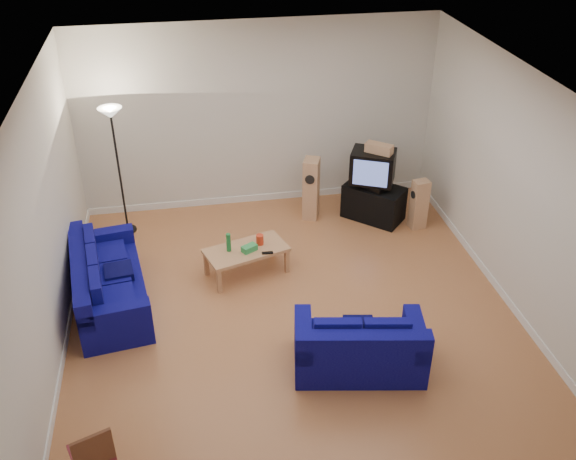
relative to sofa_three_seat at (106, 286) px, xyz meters
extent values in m
cube|color=brown|center=(2.51, -0.66, -0.30)|extent=(6.00, 6.50, 0.01)
cube|color=white|center=(2.51, -0.66, 2.90)|extent=(6.00, 6.50, 0.01)
cube|color=silver|center=(2.51, 2.59, 1.30)|extent=(6.00, 0.01, 3.20)
cube|color=silver|center=(2.51, -3.91, 1.30)|extent=(6.00, 0.01, 3.20)
cube|color=silver|center=(-0.49, -0.66, 1.30)|extent=(0.01, 6.50, 3.20)
cube|color=silver|center=(5.51, -0.66, 1.30)|extent=(0.01, 6.50, 3.20)
cube|color=white|center=(2.51, 2.58, -0.24)|extent=(6.00, 0.02, 0.12)
cube|color=white|center=(-0.48, -0.66, -0.24)|extent=(0.02, 6.50, 0.12)
cube|color=white|center=(5.50, -0.66, -0.24)|extent=(0.02, 6.50, 0.12)
cube|color=#02005F|center=(0.06, 0.01, -0.10)|extent=(1.19, 2.20, 0.40)
cube|color=#02005F|center=(-0.29, -0.04, 0.30)|extent=(0.50, 2.10, 0.41)
cube|color=#02005F|center=(-0.08, 0.94, 0.21)|extent=(0.92, 0.33, 0.23)
cube|color=#02005F|center=(0.19, -0.92, 0.21)|extent=(0.92, 0.33, 0.23)
cube|color=#06063A|center=(0.20, 0.03, 0.19)|extent=(0.43, 0.43, 0.11)
cube|color=#02005F|center=(3.11, -1.79, -0.11)|extent=(1.69, 1.13, 0.39)
cube|color=#02005F|center=(3.06, -2.12, 0.28)|extent=(1.58, 0.47, 0.40)
cube|color=#02005F|center=(2.44, -1.68, 0.20)|extent=(0.35, 0.90, 0.22)
cube|color=#02005F|center=(3.78, -1.91, 0.20)|extent=(0.35, 0.90, 0.22)
cube|color=#06063A|center=(3.14, -1.66, 0.18)|extent=(0.43, 0.43, 0.11)
cube|color=tan|center=(2.00, 0.39, 0.11)|extent=(1.32, 0.93, 0.05)
cube|color=tan|center=(1.56, -0.01, -0.11)|extent=(0.08, 0.08, 0.38)
cube|color=tan|center=(1.40, 0.46, -0.11)|extent=(0.08, 0.08, 0.38)
cube|color=tan|center=(2.59, 0.32, -0.11)|extent=(0.08, 0.08, 0.38)
cube|color=tan|center=(2.44, 0.79, -0.11)|extent=(0.08, 0.08, 0.38)
cylinder|color=#197233|center=(1.75, 0.39, 0.28)|extent=(0.09, 0.09, 0.29)
cube|color=green|center=(2.04, 0.33, 0.18)|extent=(0.25, 0.22, 0.09)
cylinder|color=red|center=(2.22, 0.49, 0.21)|extent=(0.15, 0.15, 0.15)
cube|color=black|center=(2.29, 0.22, 0.14)|extent=(0.17, 0.06, 0.02)
cube|color=black|center=(4.32, 1.64, 0.00)|extent=(1.09, 1.06, 0.60)
cube|color=black|center=(4.30, 1.59, 0.34)|extent=(0.50, 0.51, 0.09)
cube|color=black|center=(4.27, 1.67, 0.66)|extent=(0.85, 0.76, 0.54)
cube|color=#4A5CA4|center=(4.15, 1.43, 0.66)|extent=(0.52, 0.25, 0.43)
cube|color=tan|center=(4.33, 1.61, 1.01)|extent=(0.45, 0.42, 0.15)
cube|color=tan|center=(3.28, 1.87, 0.24)|extent=(0.35, 0.39, 1.08)
cylinder|color=black|center=(3.22, 1.71, 0.49)|extent=(0.16, 0.08, 0.16)
cube|color=tan|center=(4.96, 1.21, 0.13)|extent=(0.28, 0.24, 0.86)
cylinder|color=black|center=(4.83, 1.19, 0.34)|extent=(0.04, 0.13, 0.13)
cylinder|color=black|center=(0.20, 1.94, -0.28)|extent=(0.28, 0.28, 0.03)
cylinder|color=black|center=(0.20, 1.94, 0.73)|extent=(0.03, 0.03, 2.01)
cone|color=white|center=(0.20, 1.94, 1.77)|extent=(0.37, 0.37, 0.16)
cube|color=brown|center=(0.15, -2.73, -0.10)|extent=(0.05, 0.05, 0.39)
cube|color=maroon|center=(0.06, -2.94, 0.11)|extent=(0.50, 0.50, 0.05)
cube|color=brown|center=(0.12, -3.10, 0.32)|extent=(0.38, 0.17, 0.39)
camera|label=1|loc=(1.23, -7.44, 5.31)|focal=40.00mm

